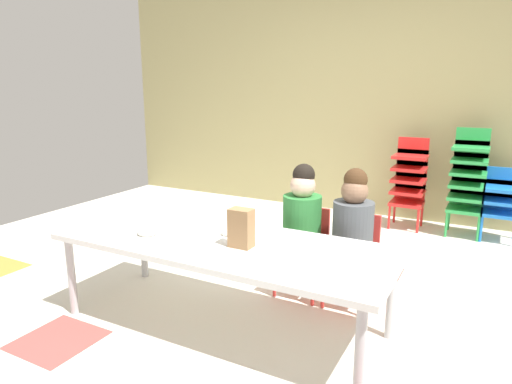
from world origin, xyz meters
The scene contains 13 objects.
ground_plane centered at (0.00, 0.00, -0.01)m, with size 6.61×4.41×0.02m.
back_wall centered at (0.00, 2.21, 1.33)m, with size 6.61×0.10×2.66m, color tan.
craft_table centered at (-0.15, -0.75, 0.50)m, with size 2.00×0.78×0.54m.
seated_child_near_camera centered at (0.10, -0.13, 0.55)m, with size 0.32×0.32×0.92m.
seated_child_middle_seat centered at (0.45, -0.13, 0.55)m, with size 0.32×0.32×0.92m.
kid_chair_red_stack centered at (0.46, 1.84, 0.52)m, with size 0.32×0.30×0.92m.
kid_chair_green_stack centered at (1.01, 1.84, 0.58)m, with size 0.32×0.30×1.04m.
kid_chair_blue_stack centered at (1.31, 1.84, 0.40)m, with size 0.32×0.30×0.68m.
paper_bag_brown centered at (0.00, -0.79, 0.65)m, with size 0.13×0.09×0.22m, color #9E754C.
paper_plate_near_edge centered at (-0.59, -0.89, 0.55)m, with size 0.18×0.18×0.01m, color white.
paper_plate_center_table centered at (-0.79, -0.76, 0.55)m, with size 0.18×0.18×0.01m, color white.
donut_powdered_on_plate centered at (-0.59, -0.89, 0.57)m, with size 0.12×0.12×0.04m, color white.
donut_powdered_loose centered at (-0.17, -0.64, 0.56)m, with size 0.10×0.10×0.03m, color white.
Camera 1 is at (1.20, -2.85, 1.41)m, focal length 31.47 mm.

